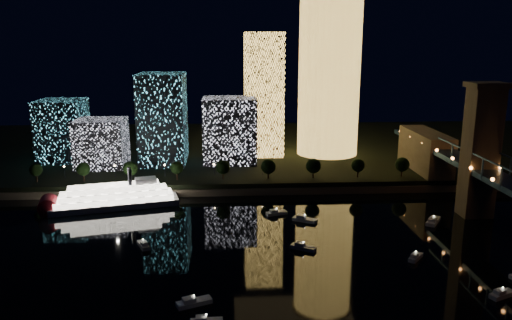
{
  "coord_description": "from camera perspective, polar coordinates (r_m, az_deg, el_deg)",
  "views": [
    {
      "loc": [
        -27.69,
        -123.69,
        64.37
      ],
      "look_at": [
        -17.36,
        55.0,
        21.43
      ],
      "focal_mm": 35.0,
      "sensor_mm": 36.0,
      "label": 1
    }
  ],
  "objects": [
    {
      "name": "tower_cylindrical",
      "position": [
        266.78,
        8.36,
        9.54
      ],
      "size": [
        34.0,
        34.0,
        83.01
      ],
      "color": "#FFC051",
      "rests_on": "far_bank"
    },
    {
      "name": "street_lamps",
      "position": [
        224.71,
        -4.82,
        -0.82
      ],
      "size": [
        132.7,
        0.7,
        5.65
      ],
      "color": "black",
      "rests_on": "far_bank"
    },
    {
      "name": "tower_rectangular",
      "position": [
        263.02,
        0.87,
        7.48
      ],
      "size": [
        20.0,
        20.0,
        63.65
      ],
      "primitive_type": "cube",
      "color": "#FFC051",
      "rests_on": "far_bank"
    },
    {
      "name": "ground",
      "position": [
        142.16,
        8.53,
        -13.59
      ],
      "size": [
        520.0,
        520.0,
        0.0
      ],
      "primitive_type": "plane",
      "color": "black",
      "rests_on": "ground"
    },
    {
      "name": "esplanade_trees",
      "position": [
        218.48,
        -2.16,
        -0.8
      ],
      "size": [
        165.93,
        6.69,
        8.85
      ],
      "color": "black",
      "rests_on": "far_bank"
    },
    {
      "name": "riverboat",
      "position": [
        205.13,
        -16.47,
        -4.18
      ],
      "size": [
        53.66,
        22.54,
        15.87
      ],
      "color": "silver",
      "rests_on": "ground"
    },
    {
      "name": "motorboats",
      "position": [
        154.13,
        9.31,
        -11.05
      ],
      "size": [
        116.85,
        89.43,
        2.78
      ],
      "color": "silver",
      "rests_on": "ground"
    },
    {
      "name": "far_bank",
      "position": [
        291.68,
        2.22,
        1.23
      ],
      "size": [
        420.0,
        160.0,
        5.0
      ],
      "primitive_type": "cube",
      "color": "black",
      "rests_on": "ground"
    },
    {
      "name": "seawall",
      "position": [
        216.86,
        4.18,
        -3.4
      ],
      "size": [
        420.0,
        6.0,
        3.0
      ],
      "primitive_type": "cube",
      "color": "#6B5E4C",
      "rests_on": "ground"
    },
    {
      "name": "midrise_blocks",
      "position": [
        252.92,
        -12.19,
        3.65
      ],
      "size": [
        108.4,
        38.23,
        44.05
      ],
      "color": "white",
      "rests_on": "far_bank"
    }
  ]
}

